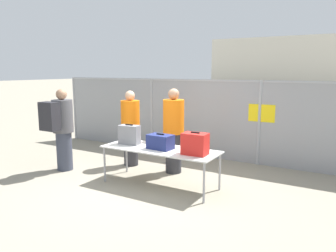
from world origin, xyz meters
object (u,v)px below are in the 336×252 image
at_px(suitcase_grey, 129,135).
at_px(inspection_table, 160,151).
at_px(suitcase_navy, 160,142).
at_px(traveler_hooded, 61,126).
at_px(suitcase_red, 195,144).
at_px(utility_trailer, 279,139).
at_px(security_worker_near, 174,130).
at_px(security_worker_far, 131,127).

bearing_deg(suitcase_grey, inspection_table, -0.37).
xyz_separation_m(suitcase_navy, traveler_hooded, (-2.37, -0.25, 0.12)).
height_order(inspection_table, suitcase_grey, suitcase_grey).
relative_size(suitcase_navy, traveler_hooded, 0.27).
bearing_deg(inspection_table, suitcase_grey, 179.63).
bearing_deg(suitcase_red, utility_trailer, 80.06).
relative_size(security_worker_near, utility_trailer, 0.42).
bearing_deg(suitcase_navy, security_worker_far, 147.47).
bearing_deg(suitcase_grey, suitcase_red, -2.49).
bearing_deg(suitcase_red, inspection_table, 175.51).
xyz_separation_m(inspection_table, suitcase_navy, (0.02, -0.02, 0.18)).
relative_size(suitcase_navy, security_worker_far, 0.28).
distance_m(traveler_hooded, security_worker_far, 1.52).
bearing_deg(security_worker_near, suitcase_grey, 39.78).
height_order(suitcase_red, traveler_hooded, traveler_hooded).
height_order(security_worker_near, security_worker_far, security_worker_near).
xyz_separation_m(inspection_table, suitcase_red, (0.76, -0.06, 0.23)).
relative_size(suitcase_red, security_worker_far, 0.26).
height_order(traveler_hooded, security_worker_near, security_worker_near).
height_order(security_worker_near, utility_trailer, security_worker_near).
relative_size(inspection_table, traveler_hooded, 1.26).
bearing_deg(security_worker_far, inspection_table, 125.17).
bearing_deg(security_worker_near, utility_trailer, -137.51).
bearing_deg(traveler_hooded, security_worker_far, 37.71).
distance_m(traveler_hooded, utility_trailer, 5.48).
relative_size(suitcase_red, traveler_hooded, 0.25).
distance_m(suitcase_grey, suitcase_red, 1.47).
height_order(inspection_table, security_worker_far, security_worker_far).
distance_m(suitcase_navy, security_worker_near, 0.89).
distance_m(inspection_table, utility_trailer, 3.94).
bearing_deg(suitcase_grey, security_worker_near, 57.87).
relative_size(suitcase_navy, utility_trailer, 0.11).
xyz_separation_m(suitcase_grey, security_worker_far, (-0.59, 0.82, -0.02)).
height_order(suitcase_red, security_worker_far, security_worker_far).
bearing_deg(suitcase_red, security_worker_near, 136.01).
relative_size(suitcase_grey, suitcase_navy, 0.91).
relative_size(inspection_table, security_worker_near, 1.25).
xyz_separation_m(inspection_table, security_worker_far, (-1.30, 0.83, 0.21)).
bearing_deg(suitcase_grey, utility_trailer, 59.94).
bearing_deg(inspection_table, traveler_hooded, -173.46).
xyz_separation_m(suitcase_grey, utility_trailer, (2.12, 3.67, -0.53)).
bearing_deg(utility_trailer, suitcase_grey, -120.06).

